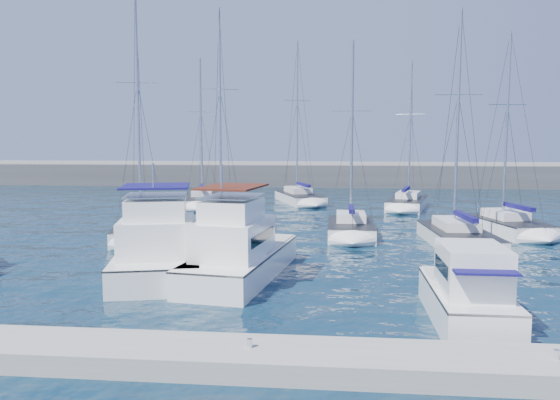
# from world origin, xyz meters

# --- Properties ---
(ground) EXTENTS (220.00, 220.00, 0.00)m
(ground) POSITION_xyz_m (0.00, 0.00, 0.00)
(ground) COLOR black
(ground) RESTS_ON ground
(breakwater) EXTENTS (160.00, 6.00, 4.45)m
(breakwater) POSITION_xyz_m (0.00, 52.00, 1.05)
(breakwater) COLOR #424244
(breakwater) RESTS_ON ground
(dock) EXTENTS (40.00, 2.20, 0.60)m
(dock) POSITION_xyz_m (0.00, -11.00, 0.30)
(dock) COLOR gray
(dock) RESTS_ON ground
(dock_cleat_centre) EXTENTS (0.16, 0.16, 0.25)m
(dock_cleat_centre) POSITION_xyz_m (0.00, -11.00, 0.72)
(dock_cleat_centre) COLOR silver
(dock_cleat_centre) RESTS_ON dock
(dock_cleat_near_stbd) EXTENTS (0.16, 0.16, 0.25)m
(dock_cleat_near_stbd) POSITION_xyz_m (8.00, -11.00, 0.72)
(dock_cleat_near_stbd) COLOR silver
(dock_cleat_near_stbd) RESTS_ON dock
(motor_yacht_port_inner) EXTENTS (5.70, 9.10, 4.69)m
(motor_yacht_port_inner) POSITION_xyz_m (-5.74, -1.18, 1.13)
(motor_yacht_port_inner) COLOR white
(motor_yacht_port_inner) RESTS_ON ground
(motor_yacht_stbd_inner) EXTENTS (4.45, 9.66, 4.69)m
(motor_yacht_stbd_inner) POSITION_xyz_m (-2.01, -1.19, 1.13)
(motor_yacht_stbd_inner) COLOR white
(motor_yacht_stbd_inner) RESTS_ON ground
(motor_yacht_stbd_outer) EXTENTS (2.44, 6.02, 3.20)m
(motor_yacht_stbd_outer) POSITION_xyz_m (6.82, -6.55, 0.94)
(motor_yacht_stbd_outer) COLOR white
(motor_yacht_stbd_outer) RESTS_ON ground
(sailboat_mid_a) EXTENTS (4.75, 7.60, 15.97)m
(sailboat_mid_a) POSITION_xyz_m (-10.08, 8.22, 0.55)
(sailboat_mid_a) COLOR white
(sailboat_mid_a) RESTS_ON ground
(sailboat_mid_b) EXTENTS (5.69, 9.07, 16.00)m
(sailboat_mid_b) POSITION_xyz_m (-5.73, 13.14, 0.53)
(sailboat_mid_b) COLOR silver
(sailboat_mid_b) RESTS_ON ground
(sailboat_mid_c) EXTENTS (3.00, 6.69, 13.10)m
(sailboat_mid_c) POSITION_xyz_m (3.37, 10.62, 0.52)
(sailboat_mid_c) COLOR white
(sailboat_mid_c) RESTS_ON ground
(sailboat_mid_d) EXTENTS (3.67, 8.59, 14.40)m
(sailboat_mid_d) POSITION_xyz_m (9.65, 7.98, 0.51)
(sailboat_mid_d) COLOR silver
(sailboat_mid_d) RESTS_ON ground
(sailboat_mid_e) EXTENTS (4.57, 7.83, 13.92)m
(sailboat_mid_e) POSITION_xyz_m (14.04, 12.86, 0.52)
(sailboat_mid_e) COLOR white
(sailboat_mid_e) RESTS_ON ground
(sailboat_back_a) EXTENTS (4.80, 9.18, 14.62)m
(sailboat_back_a) POSITION_xyz_m (-10.62, 26.74, 0.52)
(sailboat_back_a) COLOR white
(sailboat_back_a) RESTS_ON ground
(sailboat_back_b) EXTENTS (6.01, 9.63, 16.82)m
(sailboat_back_b) POSITION_xyz_m (-1.34, 30.65, 0.53)
(sailboat_back_b) COLOR silver
(sailboat_back_b) RESTS_ON ground
(sailboat_back_c) EXTENTS (4.99, 8.88, 14.01)m
(sailboat_back_c) POSITION_xyz_m (9.10, 26.49, 0.51)
(sailboat_back_c) COLOR white
(sailboat_back_c) RESTS_ON ground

